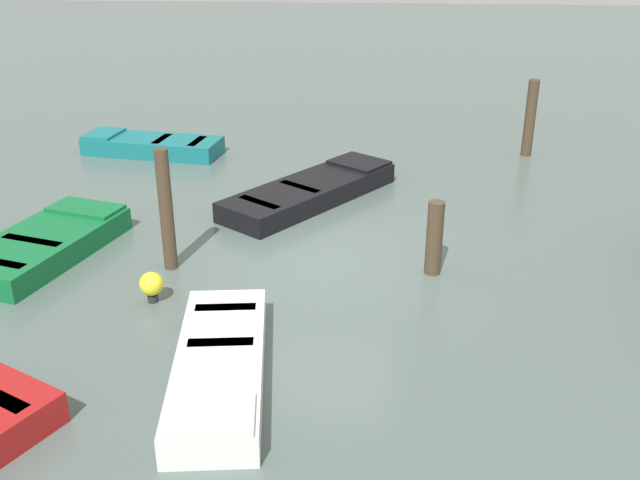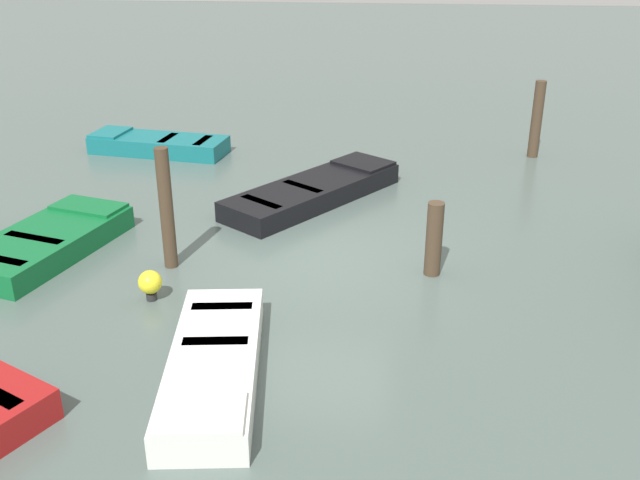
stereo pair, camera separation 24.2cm
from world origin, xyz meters
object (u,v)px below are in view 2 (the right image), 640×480
object	(u,v)px
rowboat_white	(214,365)
marker_buoy	(150,283)
mooring_piling_mid_right	(537,119)
rowboat_green	(46,241)
rowboat_teal	(158,144)
rowboat_black	(314,190)
mooring_piling_mid_left	(434,239)
mooring_piling_near_right	(166,209)

from	to	relation	value
rowboat_white	marker_buoy	distance (m)	2.41
mooring_piling_mid_right	marker_buoy	size ratio (longest dim) A/B	3.81
rowboat_green	mooring_piling_mid_right	xyz separation A→B (m)	(-6.48, 9.21, 0.70)
marker_buoy	rowboat_green	bearing A→B (deg)	-121.89
rowboat_teal	rowboat_black	bearing A→B (deg)	153.57
rowboat_white	mooring_piling_mid_left	size ratio (longest dim) A/B	2.73
mooring_piling_mid_right	rowboat_teal	bearing A→B (deg)	-86.00
marker_buoy	mooring_piling_mid_right	bearing A→B (deg)	138.94
rowboat_white	mooring_piling_mid_left	xyz separation A→B (m)	(-3.25, 2.81, 0.40)
mooring_piling_mid_right	mooring_piling_near_right	world-z (taller)	mooring_piling_near_right
rowboat_black	mooring_piling_near_right	distance (m)	3.92
rowboat_teal	marker_buoy	world-z (taller)	marker_buoy
rowboat_teal	mooring_piling_near_right	bearing A→B (deg)	117.30
rowboat_green	rowboat_teal	world-z (taller)	same
rowboat_green	mooring_piling_mid_right	world-z (taller)	mooring_piling_mid_right
rowboat_white	rowboat_teal	world-z (taller)	same
rowboat_white	rowboat_teal	bearing A→B (deg)	-166.08
rowboat_white	rowboat_green	distance (m)	5.03
rowboat_white	mooring_piling_mid_right	world-z (taller)	mooring_piling_mid_right
rowboat_black	marker_buoy	world-z (taller)	marker_buoy
mooring_piling_near_right	rowboat_white	bearing A→B (deg)	25.47
rowboat_black	mooring_piling_near_right	world-z (taller)	mooring_piling_near_right
rowboat_green	rowboat_black	bearing A→B (deg)	-39.91
rowboat_black	rowboat_green	bearing A→B (deg)	160.94
rowboat_green	rowboat_teal	bearing A→B (deg)	14.02
mooring_piling_mid_right	rowboat_black	bearing A→B (deg)	-54.64
rowboat_white	mooring_piling_near_right	xyz separation A→B (m)	(-3.09, -1.47, 0.80)
rowboat_teal	mooring_piling_mid_right	distance (m)	9.13
mooring_piling_mid_left	mooring_piling_near_right	world-z (taller)	mooring_piling_near_right
rowboat_black	marker_buoy	bearing A→B (deg)	-168.06
mooring_piling_mid_right	marker_buoy	distance (m)	10.52
mooring_piling_mid_right	mooring_piling_near_right	size ratio (longest dim) A/B	0.90
rowboat_black	mooring_piling_mid_left	world-z (taller)	mooring_piling_mid_left
mooring_piling_mid_left	rowboat_teal	bearing A→B (deg)	-132.82
rowboat_white	rowboat_black	bearing A→B (deg)	167.53
rowboat_black	rowboat_teal	xyz separation A→B (m)	(-2.85, -4.17, 0.00)
rowboat_teal	mooring_piling_mid_left	distance (m)	8.78
mooring_piling_mid_right	rowboat_green	bearing A→B (deg)	-54.86
mooring_piling_near_right	rowboat_teal	bearing A→B (deg)	-160.65
rowboat_white	rowboat_black	size ratio (longest dim) A/B	0.83
rowboat_black	mooring_piling_mid_left	bearing A→B (deg)	-107.90
mooring_piling_mid_left	mooring_piling_mid_right	distance (m)	7.12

